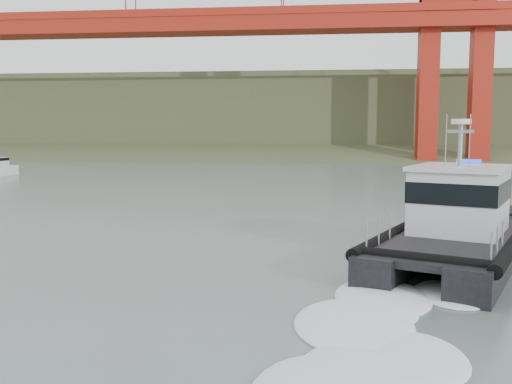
{
  "coord_description": "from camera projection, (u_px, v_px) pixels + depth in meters",
  "views": [
    {
      "loc": [
        1.1,
        -18.51,
        5.32
      ],
      "look_at": [
        -1.84,
        8.05,
        2.4
      ],
      "focal_mm": 40.0,
      "sensor_mm": 36.0,
      "label": 1
    }
  ],
  "objects": [
    {
      "name": "ground",
      "position": [
        284.0,
        290.0,
        18.99
      ],
      "size": [
        400.0,
        400.0,
        0.0
      ],
      "primitive_type": "plane",
      "color": "slate",
      "rests_on": "ground"
    },
    {
      "name": "patrol_boat",
      "position": [
        457.0,
        225.0,
        23.07
      ],
      "size": [
        9.03,
        13.01,
        5.95
      ],
      "rotation": [
        0.0,
        0.0,
        -0.42
      ],
      "color": "black",
      "rests_on": "ground"
    },
    {
      "name": "headlands",
      "position": [
        315.0,
        123.0,
        142.22
      ],
      "size": [
        500.0,
        105.36,
        27.12
      ],
      "color": "#3B4829",
      "rests_on": "ground"
    }
  ]
}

